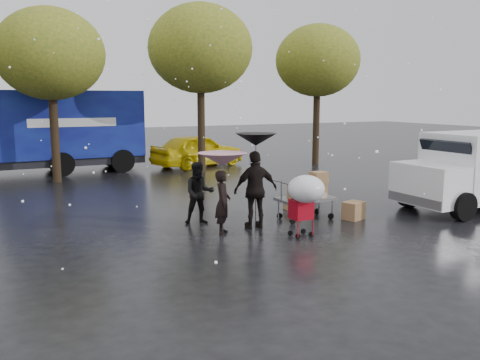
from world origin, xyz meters
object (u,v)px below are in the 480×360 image
shopping_cart (305,192)px  blue_truck (48,132)px  person_pink (223,202)px  vendor_cart (308,192)px  yellow_taxi (198,150)px  person_black (256,190)px

shopping_cart → blue_truck: bearing=106.4°
person_pink → vendor_cart: bearing=-54.9°
vendor_cart → shopping_cart: (-1.14, -1.53, 0.34)m
vendor_cart → yellow_taxi: (1.34, 11.10, 0.05)m
vendor_cart → blue_truck: (-5.11, 11.95, 1.03)m
person_black → blue_truck: 12.65m
person_pink → yellow_taxi: 12.09m
person_black → blue_truck: bearing=-68.5°
yellow_taxi → blue_truck: bearing=66.9°
yellow_taxi → person_pink: bearing=145.3°
person_pink → person_black: 0.97m
person_black → blue_truck: blue_truck is taller
person_pink → person_black: bearing=-54.7°
vendor_cart → yellow_taxi: size_ratio=0.34×
shopping_cart → vendor_cart: bearing=53.4°
person_black → yellow_taxi: bearing=-99.3°
person_pink → shopping_cart: person_pink is taller
vendor_cart → yellow_taxi: yellow_taxi is taller
vendor_cart → yellow_taxi: 11.18m
blue_truck → yellow_taxi: (6.45, -0.86, -0.99)m
vendor_cart → blue_truck: 13.04m
vendor_cart → shopping_cart: 1.94m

